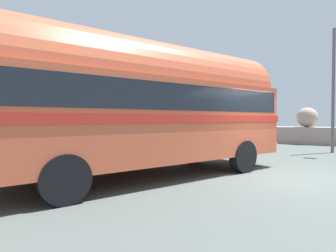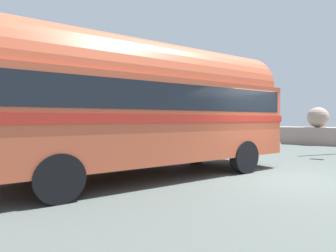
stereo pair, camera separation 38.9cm
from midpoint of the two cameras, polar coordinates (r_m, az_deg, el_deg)
The scene contains 5 objects.
ground at distance 8.22m, azimuth 21.61°, elevation -9.94°, with size 32.00×26.00×0.02m.
breakwater at distance 19.84m, azimuth 26.49°, elevation -1.33°, with size 31.36×2.27×2.36m.
vintage_coach at distance 7.55m, azimuth -5.22°, elevation 4.72°, with size 5.52×8.84×3.70m.
second_coach at distance 9.94m, azimuth -26.64°, elevation 3.78°, with size 6.53×8.56×3.70m.
lamp_post at distance 15.07m, azimuth 30.93°, elevation 7.85°, with size 1.00×0.81×5.90m.
Camera 1 is at (1.11, -8.06, 1.62)m, focal length 29.30 mm.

